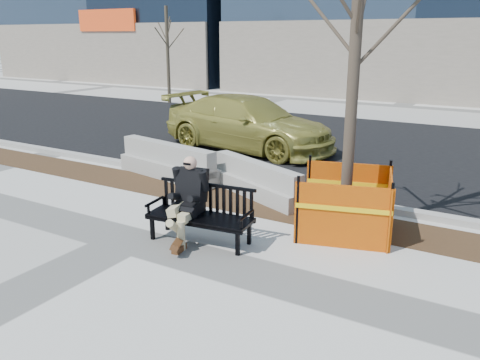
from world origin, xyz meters
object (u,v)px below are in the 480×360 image
object	(u,v)px
seated_man	(189,238)
tree_fence	(344,231)
sedan	(248,149)
bench	(201,242)
jersey_barrier_right	(256,196)
jersey_barrier_left	(168,177)

from	to	relation	value
seated_man	tree_fence	distance (m)	2.66
tree_fence	sedan	bearing A→B (deg)	134.25
bench	jersey_barrier_right	xyz separation A→B (m)	(-0.36, 2.56, 0.00)
bench	jersey_barrier_left	size ratio (longest dim) A/B	0.61
jersey_barrier_left	bench	bearing A→B (deg)	-33.11
sedan	jersey_barrier_right	distance (m)	4.48
tree_fence	jersey_barrier_left	world-z (taller)	tree_fence
bench	jersey_barrier_right	distance (m)	2.58
bench	seated_man	world-z (taller)	seated_man
tree_fence	sedan	xyz separation A→B (m)	(-4.61, 4.73, 0.00)
sedan	jersey_barrier_right	world-z (taller)	sedan
tree_fence	jersey_barrier_left	distance (m)	4.85
sedan	jersey_barrier_left	distance (m)	3.63
seated_man	tree_fence	world-z (taller)	tree_fence
bench	tree_fence	size ratio (longest dim) A/B	0.31
seated_man	jersey_barrier_right	distance (m)	2.54
seated_man	jersey_barrier_left	bearing A→B (deg)	126.84
seated_man	sedan	world-z (taller)	sedan
bench	sedan	distance (m)	6.92
bench	jersey_barrier_left	bearing A→B (deg)	129.15
sedan	jersey_barrier_right	xyz separation A→B (m)	(2.38, -3.80, 0.00)
jersey_barrier_right	jersey_barrier_left	bearing A→B (deg)	-160.57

